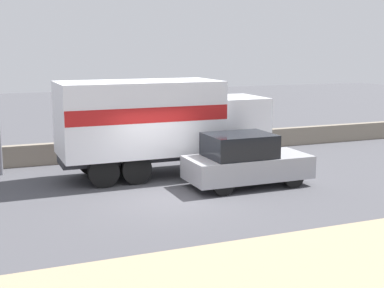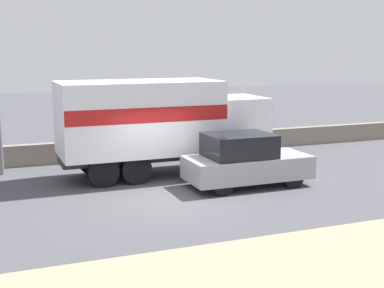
% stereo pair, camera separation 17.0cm
% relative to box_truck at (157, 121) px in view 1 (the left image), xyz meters
% --- Properties ---
extents(ground_plane, '(80.00, 80.00, 0.00)m').
position_rel_box_truck_xyz_m(ground_plane, '(-0.58, -2.86, -1.90)').
color(ground_plane, '#47474C').
extents(dirt_shoulder_foreground, '(60.00, 4.47, 0.04)m').
position_rel_box_truck_xyz_m(dirt_shoulder_foreground, '(-0.58, -9.12, -1.88)').
color(dirt_shoulder_foreground, '#9E896B').
rests_on(dirt_shoulder_foreground, ground_plane).
extents(stone_wall_backdrop, '(60.00, 0.35, 0.80)m').
position_rel_box_truck_xyz_m(stone_wall_backdrop, '(-0.58, 3.17, -1.50)').
color(stone_wall_backdrop, gray).
rests_on(stone_wall_backdrop, ground_plane).
extents(box_truck, '(7.23, 2.56, 3.28)m').
position_rel_box_truck_xyz_m(box_truck, '(0.00, 0.00, 0.00)').
color(box_truck, silver).
rests_on(box_truck, ground_plane).
extents(car_hatchback, '(3.96, 1.77, 1.70)m').
position_rel_box_truck_xyz_m(car_hatchback, '(2.11, -2.49, -1.07)').
color(car_hatchback, '#9E9EA3').
rests_on(car_hatchback, ground_plane).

